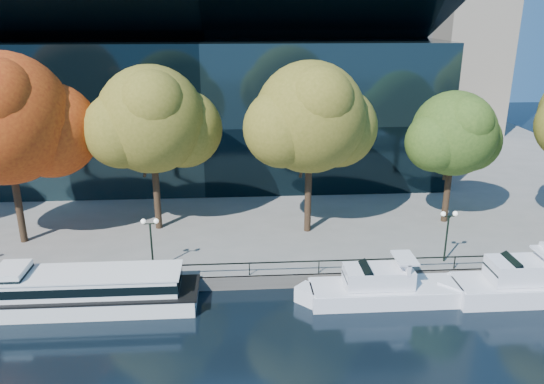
{
  "coord_description": "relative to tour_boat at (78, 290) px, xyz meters",
  "views": [
    {
      "loc": [
        -0.65,
        -30.67,
        19.0
      ],
      "look_at": [
        1.94,
        8.0,
        5.62
      ],
      "focal_mm": 35.0,
      "sensor_mm": 36.0,
      "label": 1
    }
  ],
  "objects": [
    {
      "name": "lamp_1",
      "position": [
        4.5,
        3.21,
        2.65
      ],
      "size": [
        1.26,
        0.36,
        4.03
      ],
      "color": "black",
      "rests_on": "promenade"
    },
    {
      "name": "lamp_2",
      "position": [
        26.19,
        3.21,
        2.65
      ],
      "size": [
        1.26,
        0.36,
        4.03
      ],
      "color": "black",
      "rests_on": "promenade"
    },
    {
      "name": "cruiser_near",
      "position": [
        20.2,
        -0.47,
        -0.32
      ],
      "size": [
        11.3,
        2.91,
        3.27
      ],
      "color": "white",
      "rests_on": "ground"
    },
    {
      "name": "promenade",
      "position": [
        11.46,
        35.08,
        -0.83
      ],
      "size": [
        90.0,
        67.08,
        1.0
      ],
      "color": "slate",
      "rests_on": "ground"
    },
    {
      "name": "cruiser_far",
      "position": [
        30.08,
        -0.8,
        -0.15
      ],
      "size": [
        11.39,
        3.16,
        3.72
      ],
      "color": "white",
      "rests_on": "ground"
    },
    {
      "name": "ground",
      "position": [
        11.46,
        -1.29,
        -1.33
      ],
      "size": [
        160.0,
        160.0,
        0.0
      ],
      "primitive_type": "plane",
      "color": "black",
      "rests_on": "ground"
    },
    {
      "name": "tree_4",
      "position": [
        29.35,
        11.04,
        7.52
      ],
      "size": [
        9.04,
        7.42,
        11.64
      ],
      "color": "black",
      "rests_on": "promenade"
    },
    {
      "name": "tree_3",
      "position": [
        16.83,
        9.68,
        9.3
      ],
      "size": [
        11.25,
        9.22,
        14.33
      ],
      "color": "black",
      "rests_on": "promenade"
    },
    {
      "name": "tour_boat",
      "position": [
        0.0,
        0.0,
        0.0
      ],
      "size": [
        16.52,
        3.69,
        3.14
      ],
      "color": "white",
      "rests_on": "ground"
    },
    {
      "name": "convention_building",
      "position": [
        7.46,
        30.5,
        7.17
      ],
      "size": [
        50.0,
        24.57,
        21.43
      ],
      "color": "black",
      "rests_on": "ground"
    },
    {
      "name": "tree_1",
      "position": [
        -6.6,
        8.98,
        9.62
      ],
      "size": [
        12.68,
        10.39,
        15.24
      ],
      "color": "black",
      "rests_on": "promenade"
    },
    {
      "name": "tree_2",
      "position": [
        4.02,
        11.14,
        9.02
      ],
      "size": [
        11.02,
        9.04,
        13.95
      ],
      "color": "black",
      "rests_on": "promenade"
    },
    {
      "name": "railing",
      "position": [
        11.46,
        1.96,
        0.61
      ],
      "size": [
        88.2,
        0.08,
        0.99
      ],
      "color": "black",
      "rests_on": "promenade"
    }
  ]
}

